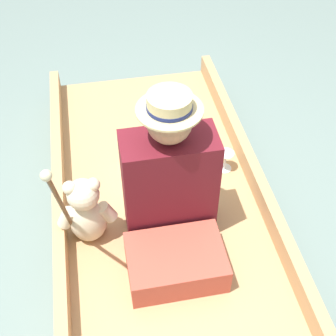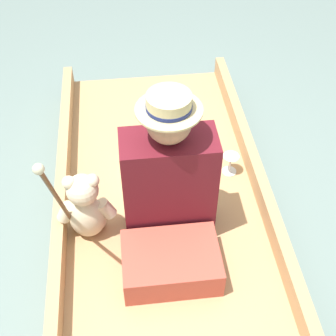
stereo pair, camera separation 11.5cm
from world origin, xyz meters
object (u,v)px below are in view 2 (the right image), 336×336
object	(u,v)px
teddy_bear	(86,208)
walking_cane	(57,198)
seated_person	(167,175)
wine_glass	(231,160)

from	to	relation	value
teddy_bear	walking_cane	size ratio (longest dim) A/B	0.50
walking_cane	seated_person	bearing A→B (deg)	27.06
teddy_bear	wine_glass	world-z (taller)	teddy_bear
wine_glass	teddy_bear	bearing A→B (deg)	-156.58
teddy_bear	walking_cane	xyz separation A→B (m)	(-0.08, -0.19, 0.30)
seated_person	walking_cane	xyz separation A→B (m)	(-0.51, -0.26, 0.19)
teddy_bear	wine_glass	distance (m)	0.91
teddy_bear	walking_cane	distance (m)	0.36
teddy_bear	seated_person	bearing A→B (deg)	9.73
wine_glass	walking_cane	size ratio (longest dim) A/B	0.15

